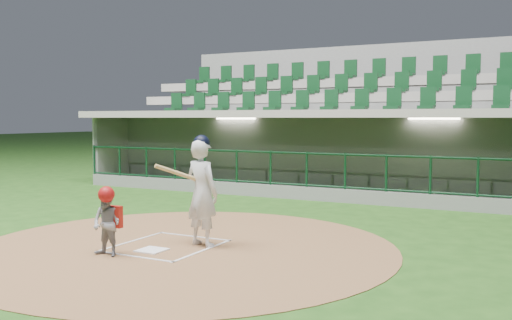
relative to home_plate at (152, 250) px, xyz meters
The scene contains 8 objects.
ground 0.70m from the home_plate, 90.00° to the left, with size 120.00×120.00×0.00m, color #1E4614.
dirt_circle 0.58m from the home_plate, 59.04° to the left, with size 7.20×7.20×0.01m, color brown.
home_plate is the anchor object (origin of this frame).
batter_box_chalk 0.40m from the home_plate, 90.00° to the left, with size 1.55×1.80×0.01m.
dugout_structure 8.57m from the home_plate, 89.44° to the left, with size 16.40×3.70×3.00m.
seating_deck 11.69m from the home_plate, 90.00° to the left, with size 17.00×6.72×5.15m.
batter 1.28m from the home_plate, 53.12° to the left, with size 0.91×0.92×1.90m.
catcher 0.90m from the home_plate, 124.33° to the right, with size 0.51×0.40×1.11m.
Camera 1 is at (5.78, -8.10, 2.20)m, focal length 40.00 mm.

